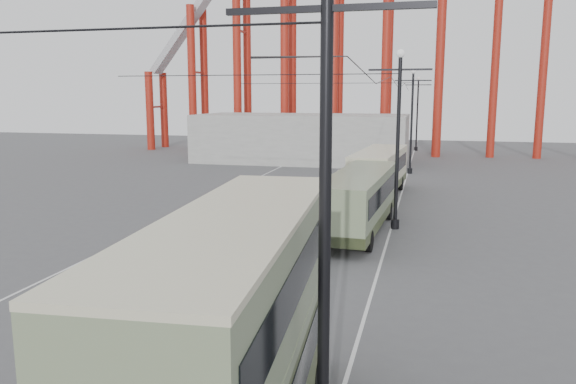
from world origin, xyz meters
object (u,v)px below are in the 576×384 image
(double_decker_bus, at_px, (239,329))
(pedestrian, at_px, (294,227))
(single_decker_green, at_px, (359,199))
(single_decker_cream, at_px, (379,170))
(lamp_post_near, at_px, (327,39))

(double_decker_bus, height_order, pedestrian, double_decker_bus)
(single_decker_green, height_order, single_decker_cream, single_decker_cream)
(lamp_post_near, distance_m, single_decker_green, 20.87)
(lamp_post_near, bearing_deg, pedestrian, 105.10)
(double_decker_bus, distance_m, single_decker_cream, 30.20)
(double_decker_bus, relative_size, single_decker_green, 0.84)
(lamp_post_near, distance_m, pedestrian, 18.14)
(single_decker_cream, bearing_deg, single_decker_green, -86.13)
(lamp_post_near, relative_size, double_decker_bus, 1.15)
(lamp_post_near, distance_m, single_decker_cream, 31.41)
(single_decker_green, height_order, pedestrian, single_decker_green)
(lamp_post_near, bearing_deg, single_decker_cream, 93.21)
(single_decker_cream, distance_m, pedestrian, 14.84)
(lamp_post_near, height_order, single_decker_green, lamp_post_near)
(single_decker_cream, bearing_deg, double_decker_bus, -85.70)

